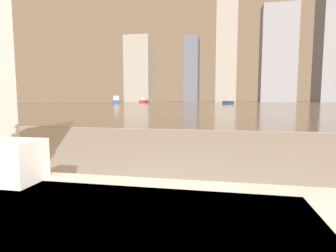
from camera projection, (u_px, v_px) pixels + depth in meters
name	position (u px, v px, depth m)	size (l,w,h in m)	color
towel_stack	(7.00, 161.00, 0.99)	(0.24, 0.17, 0.16)	white
harbor_water	(215.00, 103.00, 60.78)	(180.00, 110.00, 0.01)	gray
harbor_boat_1	(228.00, 102.00, 50.51)	(2.37, 3.68, 1.31)	navy
harbor_boat_2	(116.00, 101.00, 54.82)	(2.95, 4.64, 1.64)	navy
harbor_boat_3	(144.00, 101.00, 71.02)	(1.60, 4.25, 1.57)	maroon
skyline_tower_0	(139.00, 69.00, 120.54)	(11.51, 8.92, 29.63)	gray
skyline_tower_1	(192.00, 70.00, 116.13)	(6.01, 13.22, 27.86)	#4C515B
skyline_tower_2	(227.00, 9.00, 110.97)	(8.61, 9.05, 78.13)	gray
skyline_tower_3	(278.00, 54.00, 109.03)	(13.93, 8.30, 39.55)	slate
skyline_tower_4	(330.00, 39.00, 104.96)	(8.25, 11.83, 50.38)	slate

